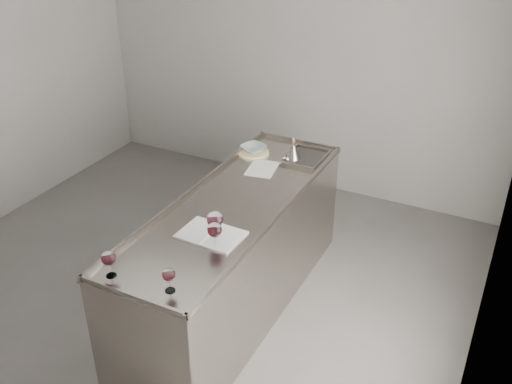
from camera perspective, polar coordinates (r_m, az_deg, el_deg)
The scene contains 11 objects.
room_shell at distance 3.94m, azimuth -10.87°, elevation 4.41°, with size 4.54×5.04×2.84m.
counter at distance 4.38m, azimuth -2.10°, elevation -6.40°, with size 0.77×2.42×0.97m.
wine_glass_left at distance 3.44m, azimuth -14.51°, elevation -6.47°, with size 0.09×0.09×0.17m.
wine_glass_middle at distance 3.64m, azimuth -4.12°, elevation -2.83°, with size 0.11×0.11×0.21m.
wine_glass_right at distance 3.57m, azimuth -4.16°, elevation -3.84°, with size 0.09×0.09×0.19m.
wine_glass_small at distance 3.27m, azimuth -8.71°, elevation -8.24°, with size 0.08×0.08×0.15m.
notebook at distance 3.77m, azimuth -4.52°, elevation -4.26°, with size 0.42×0.30×0.02m.
loose_paper_top at distance 4.60m, azimuth 0.63°, elevation 2.37°, with size 0.22×0.31×0.00m, color silver.
trivet at distance 4.87m, azimuth -0.24°, elevation 4.02°, with size 0.26×0.26×0.02m, color beige.
ceramic_bowl at distance 4.85m, azimuth -0.24°, elevation 4.39°, with size 0.20×0.20×0.05m, color #99AFB2.
wine_funnel at distance 4.77m, azimuth 3.74°, elevation 4.05°, with size 0.13×0.13×0.20m.
Camera 1 is at (2.26, -2.80, 3.01)m, focal length 40.00 mm.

